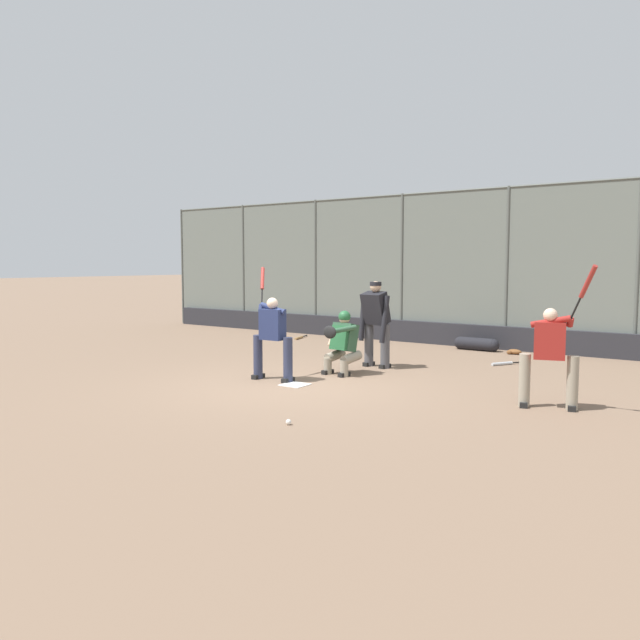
% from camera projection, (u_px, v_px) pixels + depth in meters
% --- Properties ---
extents(ground_plane, '(160.00, 160.00, 0.00)m').
position_uv_depth(ground_plane, '(295.00, 385.00, 10.81)').
color(ground_plane, '#7A604C').
extents(home_plate_marker, '(0.43, 0.43, 0.01)m').
position_uv_depth(home_plate_marker, '(295.00, 385.00, 10.81)').
color(home_plate_marker, white).
rests_on(home_plate_marker, ground_plane).
extents(backstop_fence, '(20.18, 0.08, 3.96)m').
position_uv_depth(backstop_fence, '(452.00, 265.00, 15.96)').
color(backstop_fence, '#515651').
rests_on(backstop_fence, ground_plane).
extents(padding_wall, '(19.70, 0.18, 0.57)m').
position_uv_depth(padding_wall, '(449.00, 334.00, 16.05)').
color(padding_wall, '#28282D').
rests_on(padding_wall, ground_plane).
extents(bleachers_beyond, '(14.07, 3.05, 1.80)m').
position_uv_depth(bleachers_beyond, '(600.00, 320.00, 16.67)').
color(bleachers_beyond, slate).
rests_on(bleachers_beyond, ground_plane).
extents(batter_at_plate, '(0.99, 0.57, 2.04)m').
position_uv_depth(batter_at_plate, '(272.00, 336.00, 11.18)').
color(batter_at_plate, '#2D334C').
rests_on(batter_at_plate, ground_plane).
extents(catcher_behind_plate, '(0.65, 0.79, 1.21)m').
position_uv_depth(catcher_behind_plate, '(342.00, 341.00, 11.81)').
color(catcher_behind_plate, gray).
rests_on(catcher_behind_plate, ground_plane).
extents(umpire_home, '(0.71, 0.48, 1.75)m').
position_uv_depth(umpire_home, '(376.00, 321.00, 12.57)').
color(umpire_home, '#4C4C51').
rests_on(umpire_home, ground_plane).
extents(batter_on_deck, '(1.09, 0.56, 2.09)m').
position_uv_depth(batter_on_deck, '(550.00, 354.00, 9.00)').
color(batter_on_deck, gray).
rests_on(batter_on_deck, ground_plane).
extents(spare_bat_near_backstop, '(0.50, 0.80, 0.07)m').
position_uv_depth(spare_bat_near_backstop, '(505.00, 363.00, 12.93)').
color(spare_bat_near_backstop, black).
rests_on(spare_bat_near_backstop, ground_plane).
extents(spare_bat_by_padding, '(0.29, 0.86, 0.07)m').
position_uv_depth(spare_bat_by_padding, '(300.00, 338.00, 17.43)').
color(spare_bat_by_padding, black).
rests_on(spare_bat_by_padding, ground_plane).
extents(fielding_glove_on_dirt, '(0.33, 0.25, 0.12)m').
position_uv_depth(fielding_glove_on_dirt, '(514.00, 352.00, 14.45)').
color(fielding_glove_on_dirt, brown).
rests_on(fielding_glove_on_dirt, ground_plane).
extents(baseball_loose, '(0.07, 0.07, 0.07)m').
position_uv_depth(baseball_loose, '(289.00, 422.00, 8.15)').
color(baseball_loose, white).
rests_on(baseball_loose, ground_plane).
extents(equipment_bag_dugout_side, '(1.13, 0.31, 0.31)m').
position_uv_depth(equipment_bag_dugout_side, '(476.00, 344.00, 15.10)').
color(equipment_bag_dugout_side, black).
rests_on(equipment_bag_dugout_side, ground_plane).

